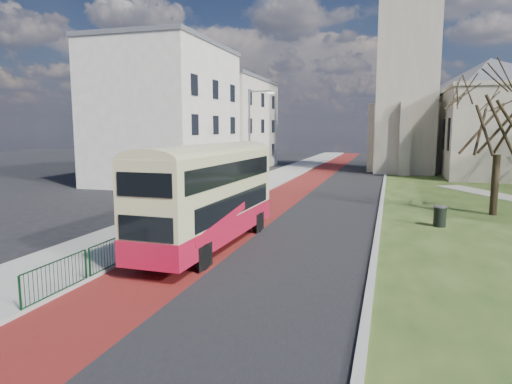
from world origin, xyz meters
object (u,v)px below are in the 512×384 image
at_px(winter_tree_near, 501,106).
at_px(litter_bin, 440,216).
at_px(streetlamp, 251,135).
at_px(bus, 210,191).

relative_size(winter_tree_near, litter_bin, 8.48).
relative_size(streetlamp, bus, 0.79).
relative_size(streetlamp, litter_bin, 7.45).
xyz_separation_m(bus, winter_tree_near, (13.20, 11.41, 3.93)).
distance_m(streetlamp, bus, 18.28).
distance_m(winter_tree_near, litter_bin, 7.98).
distance_m(streetlamp, winter_tree_near, 18.06).
xyz_separation_m(streetlamp, bus, (3.60, -17.78, -2.18)).
bearing_deg(litter_bin, streetlamp, 141.35).
bearing_deg(streetlamp, winter_tree_near, -20.79).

